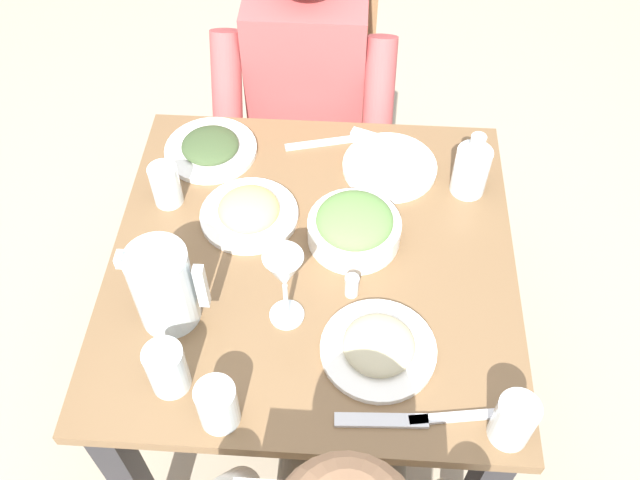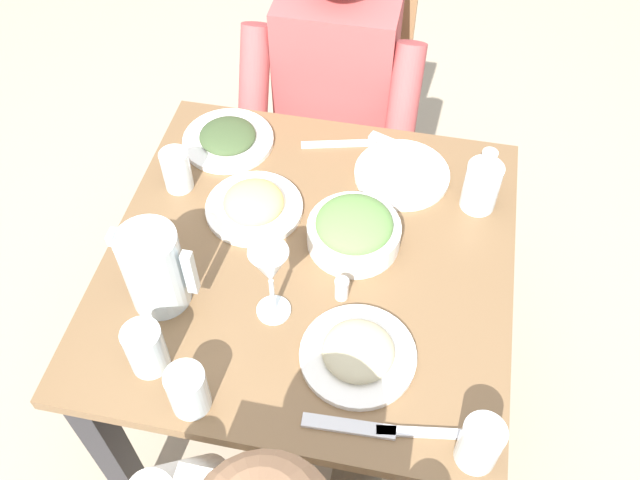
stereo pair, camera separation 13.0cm
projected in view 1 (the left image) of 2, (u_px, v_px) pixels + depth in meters
ground_plane at (314, 407)px, 2.06m from camera, size 8.00×8.00×0.00m
dining_table at (313, 291)px, 1.58m from camera, size 0.87×0.87×0.75m
chair_far at (310, 111)px, 2.16m from camera, size 0.40×0.40×0.87m
diner_far at (304, 119)px, 1.92m from camera, size 0.48×0.53×1.16m
water_pitcher at (164, 287)px, 1.31m from camera, size 0.16×0.12×0.19m
salad_bowl at (354, 226)px, 1.48m from camera, size 0.20×0.20×0.09m
plate_fries at (249, 211)px, 1.53m from camera, size 0.22×0.22×0.06m
plate_yoghurt at (390, 164)px, 1.63m from camera, size 0.22×0.22×0.04m
plate_beans at (379, 347)px, 1.32m from camera, size 0.23×0.23×0.05m
plate_dolmas at (211, 148)px, 1.67m from camera, size 0.22×0.22×0.04m
water_glass_far_left at (218, 405)px, 1.21m from camera, size 0.07×0.07×0.10m
water_glass_by_pitcher at (514, 421)px, 1.19m from camera, size 0.07×0.07×0.11m
water_glass_far_right at (166, 185)px, 1.54m from camera, size 0.07×0.07×0.10m
water_glass_near_right at (167, 369)px, 1.25m from camera, size 0.07×0.07×0.11m
wine_glass at (284, 274)px, 1.27m from camera, size 0.08×0.08×0.20m
oil_carafe at (471, 172)px, 1.56m from camera, size 0.08×0.08×0.16m
salt_shaker at (352, 286)px, 1.40m from camera, size 0.03×0.03×0.05m
fork_near at (381, 420)px, 1.24m from camera, size 0.17×0.03×0.01m
knife_near at (321, 143)px, 1.69m from camera, size 0.18×0.06×0.01m
fork_far at (384, 140)px, 1.70m from camera, size 0.17×0.08×0.01m
knife_far at (459, 417)px, 1.24m from camera, size 0.19×0.05×0.01m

